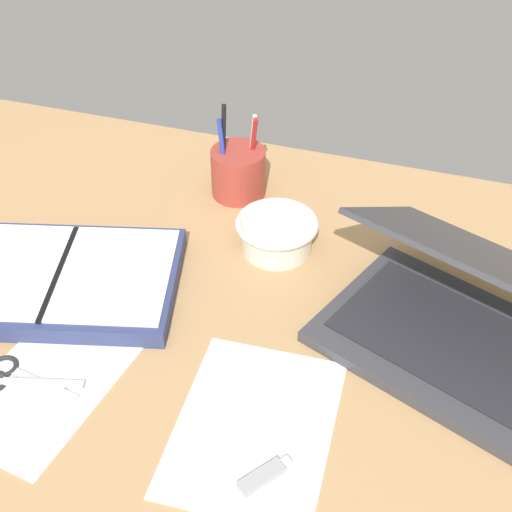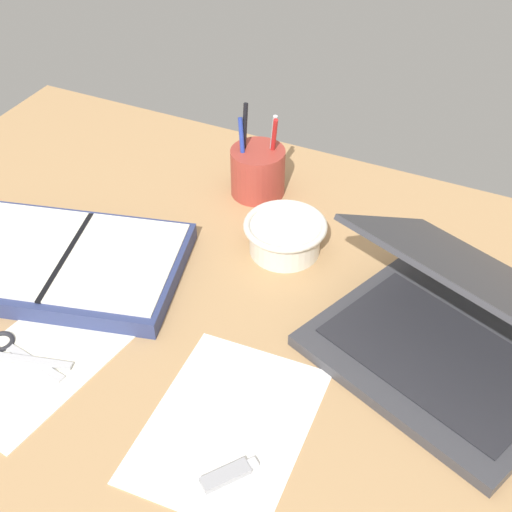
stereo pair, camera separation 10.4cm
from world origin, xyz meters
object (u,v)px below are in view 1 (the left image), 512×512
(laptop, at_px, (457,312))
(scissors, at_px, (11,377))
(planner, at_px, (61,278))
(bowl, at_px, (277,233))
(pen_cup, at_px, (238,171))

(laptop, height_order, scissors, laptop)
(planner, relative_size, scissors, 2.85)
(bowl, height_order, planner, bowl)
(laptop, distance_m, planner, 0.59)
(pen_cup, xyz_separation_m, scissors, (-0.15, -0.50, -0.04))
(laptop, relative_size, scissors, 2.94)
(bowl, xyz_separation_m, pen_cup, (-0.11, 0.13, 0.01))
(pen_cup, distance_m, planner, 0.37)
(pen_cup, xyz_separation_m, planner, (-0.18, -0.32, -0.03))
(planner, xyz_separation_m, scissors, (0.03, -0.18, -0.01))
(bowl, bearing_deg, scissors, -125.10)
(scissors, bearing_deg, laptop, 21.83)
(laptop, bearing_deg, planner, -151.04)
(planner, bearing_deg, laptop, -7.47)
(pen_cup, bearing_deg, planner, -119.02)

